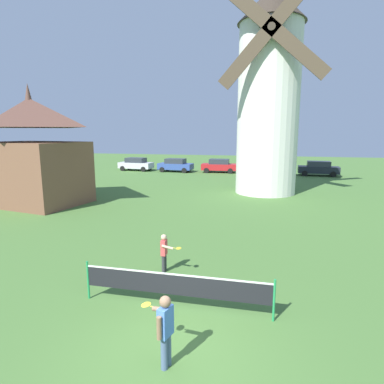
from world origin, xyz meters
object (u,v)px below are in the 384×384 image
(parked_car_blue, at_px, (176,165))
(chapel, at_px, (33,153))
(tennis_net, at_px, (175,285))
(parked_car_cream, at_px, (266,167))
(parked_car_black, at_px, (318,168))
(windmill, at_px, (269,92))
(player_near, at_px, (165,327))
(stray_ball, at_px, (100,273))
(player_far, at_px, (165,251))
(parked_car_red, at_px, (219,166))
(parked_car_silver, at_px, (136,164))

(parked_car_blue, bearing_deg, chapel, -102.63)
(tennis_net, relative_size, parked_car_blue, 1.22)
(parked_car_blue, distance_m, parked_car_cream, 10.42)
(parked_car_black, xyz_separation_m, chapel, (-20.12, -18.73, 2.47))
(parked_car_black, bearing_deg, chapel, -137.05)
(parked_car_blue, bearing_deg, parked_car_cream, 0.19)
(windmill, bearing_deg, player_near, -95.27)
(stray_ball, height_order, parked_car_cream, parked_car_cream)
(parked_car_blue, relative_size, parked_car_cream, 1.05)
(parked_car_blue, bearing_deg, player_far, -75.07)
(tennis_net, height_order, parked_car_red, parked_car_red)
(parked_car_silver, distance_m, parked_car_red, 10.19)
(parked_car_silver, bearing_deg, parked_car_red, 1.78)
(tennis_net, height_order, parked_car_blue, parked_car_blue)
(tennis_net, height_order, stray_ball, tennis_net)
(stray_ball, height_order, parked_car_red, parked_car_red)
(tennis_net, height_order, parked_car_cream, parked_car_cream)
(parked_car_red, bearing_deg, tennis_net, -84.13)
(player_far, distance_m, parked_car_black, 28.38)
(player_far, height_order, parked_car_blue, parked_car_blue)
(player_far, distance_m, chapel, 14.29)
(parked_car_blue, distance_m, parked_car_red, 5.14)
(windmill, relative_size, stray_ball, 78.55)
(windmill, height_order, parked_car_red, windmill)
(parked_car_blue, distance_m, chapel, 19.31)
(player_near, distance_m, stray_ball, 4.86)
(stray_ball, bearing_deg, parked_car_red, 90.23)
(parked_car_silver, relative_size, chapel, 0.56)
(tennis_net, xyz_separation_m, parked_car_red, (-3.05, 29.63, 0.12))
(chapel, bearing_deg, parked_car_silver, 92.68)
(stray_ball, height_order, chapel, chapel)
(player_near, height_order, player_far, player_near)
(windmill, bearing_deg, tennis_net, -97.11)
(windmill, distance_m, parked_car_silver, 20.44)
(tennis_net, relative_size, chapel, 0.67)
(parked_car_silver, distance_m, parked_car_blue, 5.07)
(windmill, xyz_separation_m, tennis_net, (-2.21, -17.72, -6.83))
(player_near, relative_size, chapel, 0.20)
(windmill, height_order, parked_car_black, windmill)
(parked_car_black, distance_m, chapel, 27.60)
(windmill, xyz_separation_m, parked_car_cream, (0.05, 11.44, -6.71))
(windmill, distance_m, parked_car_blue, 16.81)
(tennis_net, distance_m, parked_car_cream, 29.25)
(windmill, relative_size, parked_car_cream, 3.79)
(tennis_net, relative_size, player_far, 3.93)
(windmill, xyz_separation_m, parked_car_blue, (-10.37, 11.41, -6.71))
(tennis_net, xyz_separation_m, parked_car_black, (7.77, 29.17, 0.12))
(player_far, distance_m, parked_car_blue, 27.89)
(parked_car_silver, bearing_deg, stray_ball, -69.78)
(player_near, bearing_deg, parked_car_silver, 113.43)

